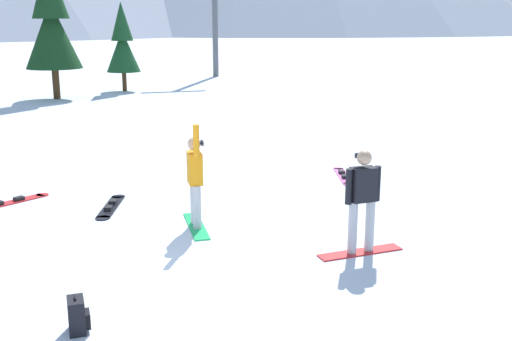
{
  "coord_description": "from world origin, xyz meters",
  "views": [
    {
      "loc": [
        -1.12,
        -8.8,
        3.81
      ],
      "look_at": [
        2.29,
        1.83,
        1.0
      ],
      "focal_mm": 43.38,
      "sensor_mm": 36.0,
      "label": 1
    }
  ],
  "objects_px": {
    "snowboarder_foreground": "(362,199)",
    "loose_snowboard_far_spare": "(9,202)",
    "pine_tree_leaning": "(122,43)",
    "pine_tree_short": "(51,22)",
    "snowboarder_midground": "(195,179)",
    "loose_snowboard_near_right": "(343,176)",
    "backpack_black": "(77,316)",
    "loose_snowboard_near_left": "(111,206)"
  },
  "relations": [
    {
      "from": "snowboarder_foreground",
      "to": "loose_snowboard_far_spare",
      "type": "height_order",
      "value": "snowboarder_foreground"
    },
    {
      "from": "snowboarder_midground",
      "to": "loose_snowboard_far_spare",
      "type": "relative_size",
      "value": 1.17
    },
    {
      "from": "loose_snowboard_far_spare",
      "to": "backpack_black",
      "type": "xyz_separation_m",
      "value": [
        1.17,
        -6.01,
        0.19
      ]
    },
    {
      "from": "backpack_black",
      "to": "loose_snowboard_far_spare",
      "type": "bearing_deg",
      "value": 101.04
    },
    {
      "from": "pine_tree_leaning",
      "to": "pine_tree_short",
      "type": "xyz_separation_m",
      "value": [
        -3.36,
        -2.14,
        1.06
      ]
    },
    {
      "from": "loose_snowboard_near_left",
      "to": "pine_tree_short",
      "type": "xyz_separation_m",
      "value": [
        -0.91,
        18.03,
        3.48
      ]
    },
    {
      "from": "loose_snowboard_near_right",
      "to": "backpack_black",
      "type": "height_order",
      "value": "backpack_black"
    },
    {
      "from": "snowboarder_foreground",
      "to": "loose_snowboard_far_spare",
      "type": "distance_m",
      "value": 7.46
    },
    {
      "from": "snowboarder_foreground",
      "to": "loose_snowboard_near_right",
      "type": "distance_m",
      "value": 5.07
    },
    {
      "from": "snowboarder_midground",
      "to": "backpack_black",
      "type": "bearing_deg",
      "value": -123.38
    },
    {
      "from": "snowboarder_midground",
      "to": "loose_snowboard_near_right",
      "type": "xyz_separation_m",
      "value": [
        4.2,
        2.51,
        -0.9
      ]
    },
    {
      "from": "backpack_black",
      "to": "pine_tree_leaning",
      "type": "xyz_separation_m",
      "value": [
        3.28,
        25.26,
        2.23
      ]
    },
    {
      "from": "snowboarder_foreground",
      "to": "snowboarder_midground",
      "type": "height_order",
      "value": "snowboarder_midground"
    },
    {
      "from": "pine_tree_leaning",
      "to": "pine_tree_short",
      "type": "height_order",
      "value": "pine_tree_short"
    },
    {
      "from": "loose_snowboard_near_right",
      "to": "loose_snowboard_near_left",
      "type": "xyz_separation_m",
      "value": [
        -5.6,
        -0.82,
        -0.0
      ]
    },
    {
      "from": "loose_snowboard_far_spare",
      "to": "pine_tree_leaning",
      "type": "bearing_deg",
      "value": 76.96
    },
    {
      "from": "snowboarder_midground",
      "to": "loose_snowboard_far_spare",
      "type": "xyz_separation_m",
      "value": [
        -3.41,
        2.62,
        -0.9
      ]
    },
    {
      "from": "snowboarder_midground",
      "to": "loose_snowboard_near_left",
      "type": "bearing_deg",
      "value": 129.75
    },
    {
      "from": "snowboarder_foreground",
      "to": "pine_tree_leaning",
      "type": "bearing_deg",
      "value": 92.99
    },
    {
      "from": "pine_tree_leaning",
      "to": "pine_tree_short",
      "type": "relative_size",
      "value": 0.7
    },
    {
      "from": "loose_snowboard_far_spare",
      "to": "pine_tree_short",
      "type": "bearing_deg",
      "value": 86.34
    },
    {
      "from": "snowboarder_foreground",
      "to": "loose_snowboard_near_left",
      "type": "bearing_deg",
      "value": 134.3
    },
    {
      "from": "loose_snowboard_far_spare",
      "to": "backpack_black",
      "type": "distance_m",
      "value": 6.13
    },
    {
      "from": "loose_snowboard_near_left",
      "to": "backpack_black",
      "type": "relative_size",
      "value": 3.65
    },
    {
      "from": "snowboarder_foreground",
      "to": "snowboarder_midground",
      "type": "xyz_separation_m",
      "value": [
        -2.3,
        2.11,
        0.0
      ]
    },
    {
      "from": "loose_snowboard_far_spare",
      "to": "pine_tree_leaning",
      "type": "relative_size",
      "value": 0.37
    },
    {
      "from": "pine_tree_leaning",
      "to": "pine_tree_short",
      "type": "distance_m",
      "value": 4.13
    },
    {
      "from": "snowboarder_midground",
      "to": "backpack_black",
      "type": "xyz_separation_m",
      "value": [
        -2.24,
        -3.4,
        -0.71
      ]
    },
    {
      "from": "snowboarder_midground",
      "to": "loose_snowboard_near_right",
      "type": "height_order",
      "value": "snowboarder_midground"
    },
    {
      "from": "snowboarder_foreground",
      "to": "backpack_black",
      "type": "distance_m",
      "value": 4.77
    },
    {
      "from": "snowboarder_foreground",
      "to": "loose_snowboard_near_left",
      "type": "xyz_separation_m",
      "value": [
        -3.7,
        3.8,
        -0.9
      ]
    },
    {
      "from": "loose_snowboard_near_right",
      "to": "pine_tree_leaning",
      "type": "height_order",
      "value": "pine_tree_leaning"
    },
    {
      "from": "snowboarder_foreground",
      "to": "backpack_black",
      "type": "height_order",
      "value": "snowboarder_foreground"
    },
    {
      "from": "loose_snowboard_near_right",
      "to": "pine_tree_leaning",
      "type": "xyz_separation_m",
      "value": [
        -3.15,
        19.36,
        2.42
      ]
    },
    {
      "from": "pine_tree_short",
      "to": "loose_snowboard_near_right",
      "type": "bearing_deg",
      "value": -69.27
    },
    {
      "from": "snowboarder_foreground",
      "to": "loose_snowboard_near_right",
      "type": "height_order",
      "value": "snowboarder_foreground"
    },
    {
      "from": "pine_tree_leaning",
      "to": "snowboarder_midground",
      "type": "bearing_deg",
      "value": -92.74
    },
    {
      "from": "backpack_black",
      "to": "pine_tree_short",
      "type": "xyz_separation_m",
      "value": [
        -0.08,
        23.12,
        3.29
      ]
    },
    {
      "from": "loose_snowboard_far_spare",
      "to": "snowboarder_midground",
      "type": "bearing_deg",
      "value": -37.51
    },
    {
      "from": "snowboarder_foreground",
      "to": "loose_snowboard_near_left",
      "type": "height_order",
      "value": "snowboarder_foreground"
    },
    {
      "from": "loose_snowboard_far_spare",
      "to": "loose_snowboard_near_left",
      "type": "bearing_deg",
      "value": -24.83
    },
    {
      "from": "pine_tree_leaning",
      "to": "loose_snowboard_far_spare",
      "type": "bearing_deg",
      "value": -103.04
    }
  ]
}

